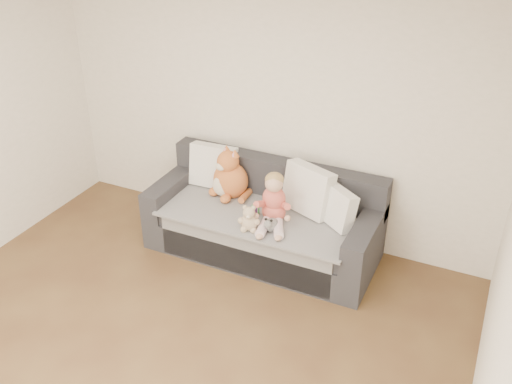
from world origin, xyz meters
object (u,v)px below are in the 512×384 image
sofa (264,223)px  sippy_cup (253,210)px  teddy_bear (249,220)px  plush_cat (229,177)px  toddler (273,202)px

sofa → sippy_cup: (-0.04, -0.18, 0.23)m
teddy_bear → sippy_cup: 0.23m
plush_cat → sippy_cup: bearing=-10.0°
teddy_bear → sippy_cup: (-0.06, 0.22, -0.03)m
toddler → teddy_bear: 0.28m
teddy_bear → toddler: bearing=40.8°
plush_cat → sippy_cup: (0.38, -0.26, -0.13)m
toddler → sippy_cup: toddler is taller
plush_cat → teddy_bear: (0.45, -0.48, -0.10)m
sofa → toddler: toddler is taller
plush_cat → sippy_cup: plush_cat is taller
plush_cat → teddy_bear: plush_cat is taller
sofa → plush_cat: plush_cat is taller
teddy_bear → sofa: bearing=77.2°
toddler → sippy_cup: 0.24m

